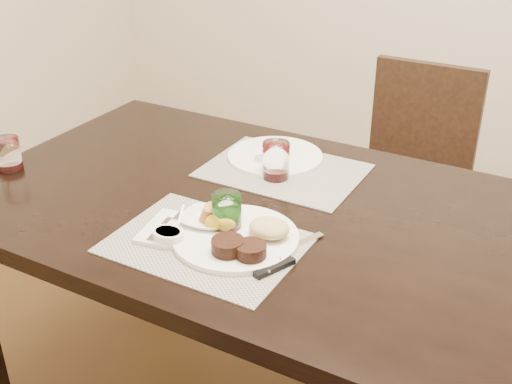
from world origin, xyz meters
The scene contains 14 objects.
dining_table centered at (0.00, 0.00, 0.67)m, with size 2.00×1.00×0.75m.
chair_far centered at (0.00, 0.93, 0.50)m, with size 0.42×0.42×0.90m.
placemat_near centered at (-0.18, -0.24, 0.75)m, with size 0.46×0.34×0.00m, color gray.
placemat_far centered at (-0.20, 0.22, 0.75)m, with size 0.46×0.34×0.00m, color gray.
dinner_plate centered at (-0.11, -0.20, 0.77)m, with size 0.31×0.31×0.06m.
napkin_fork centered at (-0.31, -0.24, 0.76)m, with size 0.12×0.18×0.02m.
steak_knife centered at (0.02, -0.23, 0.76)m, with size 0.08×0.25×0.01m.
cracker_bowl centered at (-0.23, -0.17, 0.77)m, with size 0.14×0.14×0.05m.
sauce_ramekin centered at (-0.27, -0.28, 0.77)m, with size 0.08×0.12×0.07m.
wine_glass_near centered at (-0.17, -0.17, 0.80)m, with size 0.07×0.07×0.10m.
far_plate centered at (-0.27, 0.28, 0.76)m, with size 0.30×0.30×0.01m, color white.
wine_glass_far centered at (-0.20, 0.16, 0.80)m, with size 0.08×0.08×0.11m.
wine_glass_side centered at (-0.93, -0.18, 0.80)m, with size 0.07×0.07×0.10m.
salt_cellar centered at (-0.28, 0.23, 0.76)m, with size 0.05×0.05×0.02m.
Camera 1 is at (0.57, -1.34, 1.60)m, focal length 45.00 mm.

